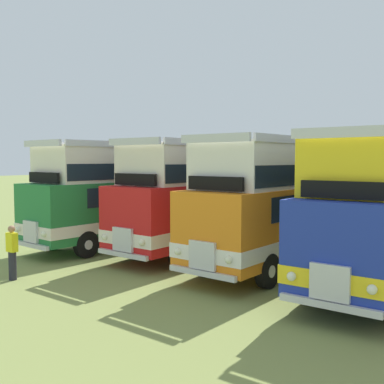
# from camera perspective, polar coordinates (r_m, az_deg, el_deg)

# --- Properties ---
(bus_first_in_row) EXTENTS (2.98, 11.46, 4.52)m
(bus_first_in_row) POSITION_cam_1_polar(r_m,az_deg,el_deg) (21.63, -6.06, 0.25)
(bus_first_in_row) COLOR #237538
(bus_first_in_row) RESTS_ON ground
(bus_second_in_row) EXTENTS (2.63, 9.73, 4.52)m
(bus_second_in_row) POSITION_cam_1_polar(r_m,az_deg,el_deg) (19.32, 2.11, -0.22)
(bus_second_in_row) COLOR red
(bus_second_in_row) RESTS_ON ground
(bus_third_in_row) EXTENTS (2.73, 11.15, 4.52)m
(bus_third_in_row) POSITION_cam_1_polar(r_m,az_deg,el_deg) (17.68, 12.51, -0.68)
(bus_third_in_row) COLOR orange
(bus_third_in_row) RESTS_ON ground
(marshal_person) EXTENTS (0.36, 0.24, 1.73)m
(marshal_person) POSITION_cam_1_polar(r_m,az_deg,el_deg) (15.66, -21.29, -6.92)
(marshal_person) COLOR #23232D
(marshal_person) RESTS_ON ground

